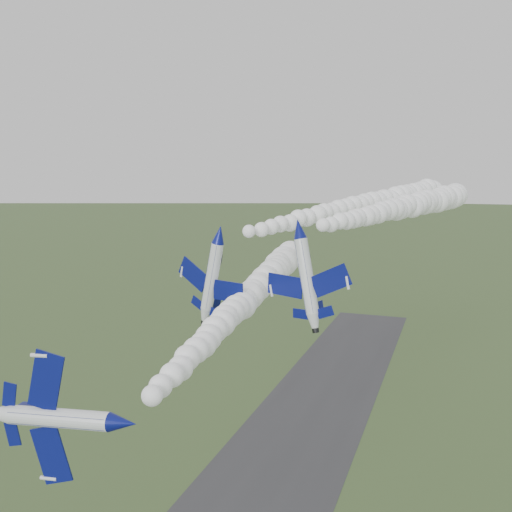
# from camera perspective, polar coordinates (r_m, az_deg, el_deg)

# --- Properties ---
(runway) EXTENTS (24.00, 260.00, 0.04)m
(runway) POSITION_cam_1_polar(r_m,az_deg,el_deg) (95.57, -0.57, -24.18)
(runway) COLOR #313134
(runway) RESTS_ON ground
(jet_lead) EXTENTS (3.41, 12.49, 10.31)m
(jet_lead) POSITION_cam_1_polar(r_m,az_deg,el_deg) (44.34, -13.18, -16.02)
(jet_lead) COLOR silver
(smoke_trail_jet_lead) EXTENTS (12.67, 62.58, 4.73)m
(smoke_trail_jet_lead) POSITION_cam_1_polar(r_m,az_deg,el_deg) (74.45, -0.86, -4.26)
(smoke_trail_jet_lead) COLOR white
(jet_pair_left) EXTENTS (11.33, 13.46, 4.11)m
(jet_pair_left) POSITION_cam_1_polar(r_m,az_deg,el_deg) (72.68, -3.75, 2.18)
(jet_pair_left) COLOR silver
(smoke_trail_jet_pair_left) EXTENTS (28.45, 68.20, 4.78)m
(smoke_trail_jet_pair_left) POSITION_cam_1_polar(r_m,az_deg,el_deg) (104.96, 10.62, 5.04)
(smoke_trail_jet_pair_left) COLOR white
(jet_pair_right) EXTENTS (11.56, 13.72, 3.96)m
(jet_pair_right) POSITION_cam_1_polar(r_m,az_deg,el_deg) (68.69, 4.26, 2.76)
(jet_pair_right) COLOR silver
(smoke_trail_jet_pair_right) EXTENTS (20.64, 55.74, 4.80)m
(smoke_trail_jet_pair_right) POSITION_cam_1_polar(r_m,az_deg,el_deg) (97.15, 14.61, 4.80)
(smoke_trail_jet_pair_right) COLOR white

